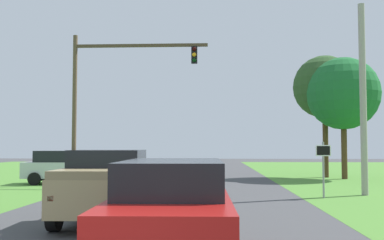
% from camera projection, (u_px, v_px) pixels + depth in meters
% --- Properties ---
extents(ground_plane, '(120.00, 120.00, 0.00)m').
position_uv_depth(ground_plane, '(165.00, 212.00, 14.34)').
color(ground_plane, '#424244').
extents(red_suv_near, '(2.18, 4.74, 1.84)m').
position_uv_depth(red_suv_near, '(172.00, 212.00, 7.66)').
color(red_suv_near, '#9E1411').
rests_on(red_suv_near, ground_plane).
extents(pickup_truck_lead, '(2.45, 4.92, 1.97)m').
position_uv_depth(pickup_truck_lead, '(109.00, 185.00, 12.57)').
color(pickup_truck_lead, tan).
rests_on(pickup_truck_lead, ground_plane).
extents(traffic_light, '(7.36, 0.40, 8.13)m').
position_uv_depth(traffic_light, '(108.00, 86.00, 24.83)').
color(traffic_light, brown).
rests_on(traffic_light, ground_plane).
extents(keep_moving_sign, '(0.60, 0.09, 2.25)m').
position_uv_depth(keep_moving_sign, '(323.00, 162.00, 18.30)').
color(keep_moving_sign, gray).
rests_on(keep_moving_sign, ground_plane).
extents(oak_tree_right, '(4.60, 4.60, 7.71)m').
position_uv_depth(oak_tree_right, '(343.00, 94.00, 29.10)').
color(oak_tree_right, '#4C351E').
rests_on(oak_tree_right, ground_plane).
extents(crossing_suv_far, '(4.28, 2.24, 1.82)m').
position_uv_depth(crossing_suv_far, '(64.00, 167.00, 25.19)').
color(crossing_suv_far, silver).
rests_on(crossing_suv_far, ground_plane).
extents(utility_pole_right, '(0.28, 0.28, 8.21)m').
position_uv_depth(utility_pole_right, '(363.00, 99.00, 19.54)').
color(utility_pole_right, '#9E998E').
rests_on(utility_pole_right, ground_plane).
extents(extra_tree_1, '(4.17, 4.17, 8.11)m').
position_uv_depth(extra_tree_1, '(325.00, 87.00, 30.58)').
color(extra_tree_1, '#4C351E').
rests_on(extra_tree_1, ground_plane).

